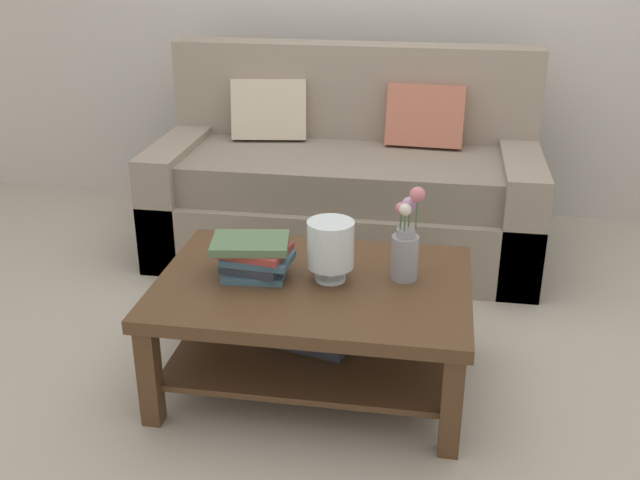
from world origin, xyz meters
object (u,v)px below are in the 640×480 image
couch (346,185)px  book_stack_main (254,256)px  flower_pitcher (406,244)px  glass_hurricane_vase (331,246)px  coffee_table (314,309)px

couch → book_stack_main: (-0.18, -1.29, 0.15)m
couch → flower_pitcher: couch is taller
book_stack_main → glass_hurricane_vase: size_ratio=1.36×
couch → glass_hurricane_vase: size_ratio=8.54×
coffee_table → flower_pitcher: size_ratio=3.20×
coffee_table → flower_pitcher: 0.43m
couch → coffee_table: bearing=-87.8°
flower_pitcher → glass_hurricane_vase: bearing=-168.0°
coffee_table → flower_pitcher: (0.33, 0.07, 0.26)m
book_stack_main → glass_hurricane_vase: bearing=2.8°
coffee_table → book_stack_main: size_ratio=3.68×
couch → coffee_table: couch is taller
coffee_table → glass_hurricane_vase: 0.27m
coffee_table → glass_hurricane_vase: size_ratio=5.01×
glass_hurricane_vase → flower_pitcher: (0.27, 0.06, 0.00)m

